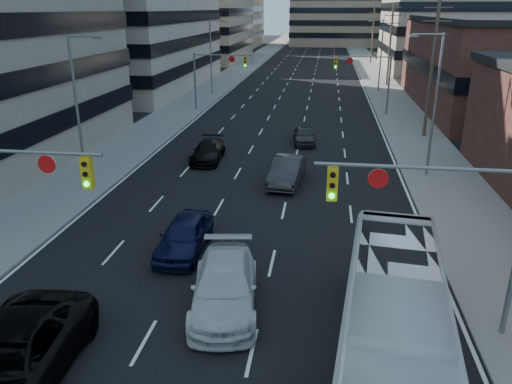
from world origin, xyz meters
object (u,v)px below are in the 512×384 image
object	(u,v)px
transit_bus	(394,334)
sedan_blue	(184,235)
white_van	(225,286)
black_pickup	(10,360)

from	to	relation	value
transit_bus	sedan_blue	distance (m)	11.04
sedan_blue	transit_bus	bearing A→B (deg)	-41.24
white_van	sedan_blue	size ratio (longest dim) A/B	1.22
black_pickup	white_van	distance (m)	7.23
black_pickup	sedan_blue	world-z (taller)	black_pickup
transit_bus	black_pickup	bearing A→B (deg)	-165.09
white_van	sedan_blue	bearing A→B (deg)	115.15
white_van	transit_bus	xyz separation A→B (m)	(5.56, -3.26, 0.85)
transit_bus	sedan_blue	bearing A→B (deg)	144.46
black_pickup	sedan_blue	xyz separation A→B (m)	(2.64, 8.99, -0.12)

